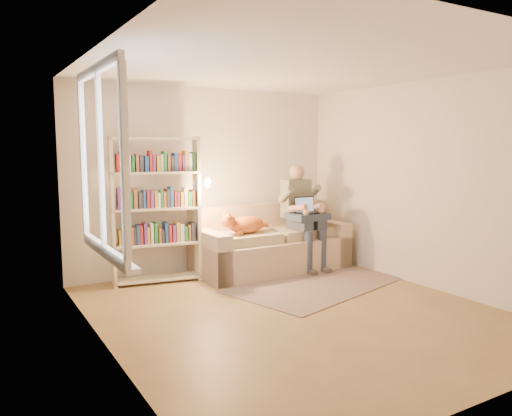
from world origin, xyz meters
TOP-DOWN VIEW (x-y plane):
  - floor at (0.00, 0.00)m, footprint 4.50×4.50m
  - ceiling at (0.00, 0.00)m, footprint 4.00×4.50m
  - wall_left at (-2.00, 0.00)m, footprint 0.02×4.50m
  - wall_right at (2.00, 0.00)m, footprint 0.02×4.50m
  - wall_back at (0.00, 2.25)m, footprint 4.00×0.02m
  - wall_front at (0.00, -2.25)m, footprint 4.00×0.02m
  - window at (-1.95, 0.20)m, footprint 0.12×1.52m
  - sofa at (0.75, 1.73)m, footprint 2.19×0.99m
  - person at (1.20, 1.57)m, footprint 0.41×0.66m
  - cat at (0.22, 1.59)m, footprint 0.81×0.28m
  - blanket at (1.21, 1.43)m, footprint 0.52×0.43m
  - laptop at (1.21, 1.44)m, footprint 0.34×0.26m
  - bookshelf at (-0.87, 1.90)m, footprint 1.26×0.55m
  - rug at (0.84, 0.73)m, footprint 2.52×1.88m

SIDE VIEW (x-z plane):
  - floor at x=0.00m, z-range 0.00..0.00m
  - rug at x=0.84m, z-range 0.00..0.01m
  - sofa at x=0.75m, z-range -0.13..0.80m
  - cat at x=0.22m, z-range 0.57..0.87m
  - blanket at x=1.21m, z-range 0.74..0.83m
  - person at x=1.20m, z-range 0.10..1.62m
  - laptop at x=1.21m, z-range 0.74..1.04m
  - bookshelf at x=-0.87m, z-range 0.10..2.01m
  - wall_left at x=-2.00m, z-range 0.00..2.60m
  - wall_right at x=2.00m, z-range 0.00..2.60m
  - wall_back at x=0.00m, z-range 0.00..2.60m
  - wall_front at x=0.00m, z-range 0.00..2.60m
  - window at x=-1.95m, z-range 0.53..2.22m
  - ceiling at x=0.00m, z-range 2.59..2.61m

